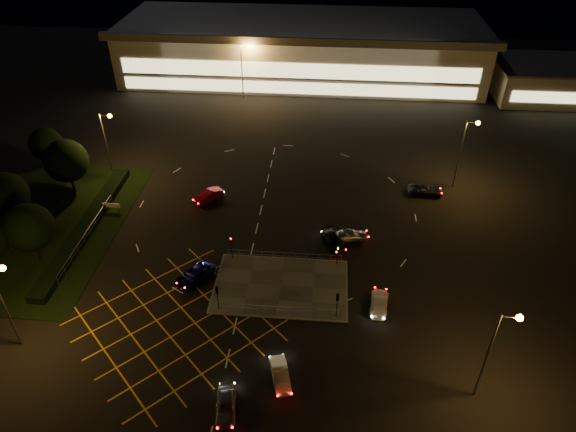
# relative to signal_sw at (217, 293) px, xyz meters

# --- Properties ---
(ground) EXTENTS (180.00, 180.00, 0.00)m
(ground) POSITION_rel_signal_sw_xyz_m (4.00, 5.99, -2.37)
(ground) COLOR black
(ground) RESTS_ON ground
(pedestrian_island) EXTENTS (14.00, 9.00, 0.12)m
(pedestrian_island) POSITION_rel_signal_sw_xyz_m (6.00, 3.99, -2.31)
(pedestrian_island) COLOR #4C4944
(pedestrian_island) RESTS_ON ground
(grass_verge) EXTENTS (18.00, 30.00, 0.08)m
(grass_verge) POSITION_rel_signal_sw_xyz_m (-24.00, 11.99, -2.33)
(grass_verge) COLOR black
(grass_verge) RESTS_ON ground
(hedge) EXTENTS (2.00, 26.00, 1.00)m
(hedge) POSITION_rel_signal_sw_xyz_m (-19.00, 11.99, -1.87)
(hedge) COLOR black
(hedge) RESTS_ON ground
(supermarket) EXTENTS (72.00, 26.50, 10.50)m
(supermarket) POSITION_rel_signal_sw_xyz_m (4.00, 67.95, 2.95)
(supermarket) COLOR beige
(supermarket) RESTS_ON ground
(retail_unit_a) EXTENTS (18.80, 14.80, 6.35)m
(retail_unit_a) POSITION_rel_signal_sw_xyz_m (50.00, 59.97, 0.85)
(retail_unit_a) COLOR beige
(retail_unit_a) RESTS_ON ground
(streetlight_sw) EXTENTS (1.78, 0.56, 10.03)m
(streetlight_sw) POSITION_rel_signal_sw_xyz_m (-17.56, -6.01, 4.20)
(streetlight_sw) COLOR slate
(streetlight_sw) RESTS_ON ground
(streetlight_se) EXTENTS (1.78, 0.56, 10.03)m
(streetlight_se) POSITION_rel_signal_sw_xyz_m (24.44, -8.01, 4.20)
(streetlight_se) COLOR slate
(streetlight_se) RESTS_ON ground
(streetlight_nw) EXTENTS (1.78, 0.56, 10.03)m
(streetlight_nw) POSITION_rel_signal_sw_xyz_m (-19.56, 23.99, 4.20)
(streetlight_nw) COLOR slate
(streetlight_nw) RESTS_ON ground
(streetlight_ne) EXTENTS (1.78, 0.56, 10.03)m
(streetlight_ne) POSITION_rel_signal_sw_xyz_m (28.44, 25.99, 4.20)
(streetlight_ne) COLOR slate
(streetlight_ne) RESTS_ON ground
(streetlight_far_left) EXTENTS (1.78, 0.56, 10.03)m
(streetlight_far_left) POSITION_rel_signal_sw_xyz_m (-5.56, 53.99, 4.20)
(streetlight_far_left) COLOR slate
(streetlight_far_left) RESTS_ON ground
(streetlight_far_right) EXTENTS (1.78, 0.56, 10.03)m
(streetlight_far_right) POSITION_rel_signal_sw_xyz_m (34.44, 55.99, 4.20)
(streetlight_far_right) COLOR slate
(streetlight_far_right) RESTS_ON ground
(signal_sw) EXTENTS (0.28, 0.30, 3.15)m
(signal_sw) POSITION_rel_signal_sw_xyz_m (0.00, 0.00, 0.00)
(signal_sw) COLOR black
(signal_sw) RESTS_ON pedestrian_island
(signal_se) EXTENTS (0.28, 0.30, 3.15)m
(signal_se) POSITION_rel_signal_sw_xyz_m (12.00, 0.00, 0.00)
(signal_se) COLOR black
(signal_se) RESTS_ON pedestrian_island
(signal_nw) EXTENTS (0.28, 0.30, 3.15)m
(signal_nw) POSITION_rel_signal_sw_xyz_m (0.00, 7.99, 0.00)
(signal_nw) COLOR black
(signal_nw) RESTS_ON pedestrian_island
(signal_ne) EXTENTS (0.28, 0.30, 3.15)m
(signal_ne) POSITION_rel_signal_sw_xyz_m (12.00, 7.99, 0.00)
(signal_ne) COLOR black
(signal_ne) RESTS_ON pedestrian_island
(tree_b) EXTENTS (5.40, 5.40, 7.35)m
(tree_b) POSITION_rel_signal_sw_xyz_m (-28.00, 11.99, 2.28)
(tree_b) COLOR black
(tree_b) RESTS_ON ground
(tree_c) EXTENTS (5.76, 5.76, 7.84)m
(tree_c) POSITION_rel_signal_sw_xyz_m (-24.00, 19.99, 2.59)
(tree_c) COLOR black
(tree_c) RESTS_ON ground
(tree_d) EXTENTS (4.68, 4.68, 6.37)m
(tree_d) POSITION_rel_signal_sw_xyz_m (-30.00, 25.99, 1.65)
(tree_d) COLOR black
(tree_d) RESTS_ON ground
(tree_e) EXTENTS (5.40, 5.40, 7.35)m
(tree_e) POSITION_rel_signal_sw_xyz_m (-22.00, 5.99, 2.28)
(tree_e) COLOR black
(tree_e) RESTS_ON ground
(car_near_silver) EXTENTS (2.23, 4.36, 1.42)m
(car_near_silver) POSITION_rel_signal_sw_xyz_m (2.88, -11.32, -1.66)
(car_near_silver) COLOR #B5B7BD
(car_near_silver) RESTS_ON ground
(car_queue_white) EXTENTS (2.42, 4.23, 1.32)m
(car_queue_white) POSITION_rel_signal_sw_xyz_m (7.12, -7.91, -1.71)
(car_queue_white) COLOR white
(car_queue_white) RESTS_ON ground
(car_left_blue) EXTENTS (4.36, 5.28, 1.34)m
(car_left_blue) POSITION_rel_signal_sw_xyz_m (-3.50, 4.27, -1.70)
(car_left_blue) COLOR #0C0F4C
(car_left_blue) RESTS_ON ground
(car_far_dkgrey) EXTENTS (3.55, 4.79, 1.29)m
(car_far_dkgrey) POSITION_rel_signal_sw_xyz_m (11.56, 11.59, -1.72)
(car_far_dkgrey) COLOR black
(car_far_dkgrey) RESTS_ON ground
(car_right_silver) EXTENTS (4.19, 2.28, 1.35)m
(car_right_silver) POSITION_rel_signal_sw_xyz_m (13.55, 12.82, -1.69)
(car_right_silver) COLOR silver
(car_right_silver) RESTS_ON ground
(car_circ_red) EXTENTS (3.92, 4.12, 1.39)m
(car_circ_red) POSITION_rel_signal_sw_xyz_m (-5.27, 19.74, -1.67)
(car_circ_red) COLOR maroon
(car_circ_red) RESTS_ON ground
(car_east_grey) EXTENTS (4.71, 2.25, 1.30)m
(car_east_grey) POSITION_rel_signal_sw_xyz_m (23.86, 23.70, -1.72)
(car_east_grey) COLOR black
(car_east_grey) RESTS_ON ground
(car_approach_white) EXTENTS (2.29, 4.53, 1.26)m
(car_approach_white) POSITION_rel_signal_sw_xyz_m (16.37, 1.79, -1.74)
(car_approach_white) COLOR white
(car_approach_white) RESTS_ON ground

